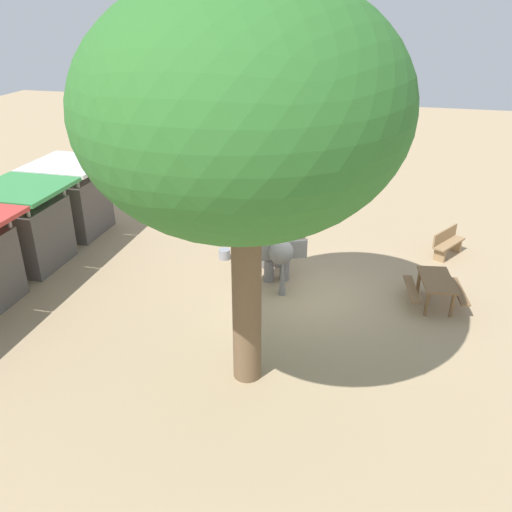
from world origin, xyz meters
TOP-DOWN VIEW (x-y plane):
  - ground_plane at (0.00, 0.00)m, footprint 60.00×60.00m
  - elephant at (0.97, 1.10)m, footprint 2.22×1.77m
  - person_handler at (3.03, 1.30)m, footprint 0.32×0.51m
  - shade_tree_main at (-3.68, 0.74)m, footprint 6.37×5.84m
  - wooden_bench at (3.70, -3.91)m, footprint 1.40×1.08m
  - picnic_table_near at (0.43, -3.39)m, footprint 1.70×1.68m
  - market_stall_green at (0.01, 8.53)m, footprint 2.50×2.50m
  - market_stall_white at (2.61, 8.53)m, footprint 2.50×2.50m
  - feed_bucket at (1.77, 2.91)m, footprint 0.36×0.36m

SIDE VIEW (x-z plane):
  - ground_plane at x=0.00m, z-range 0.00..0.00m
  - feed_bucket at x=1.77m, z-range 0.00..0.32m
  - wooden_bench at x=3.70m, z-range 0.03..0.91m
  - picnic_table_near at x=0.43m, z-range 0.20..0.98m
  - person_handler at x=3.03m, z-range 0.14..1.76m
  - elephant at x=0.97m, z-range 0.22..1.77m
  - market_stall_green at x=0.01m, z-range -0.12..2.40m
  - market_stall_white at x=2.61m, z-range -0.12..2.40m
  - shade_tree_main at x=-3.68m, z-range 1.73..9.77m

